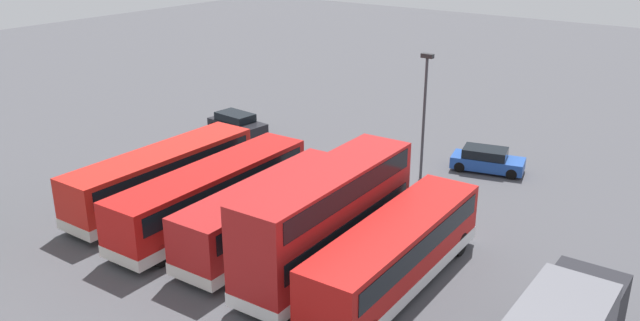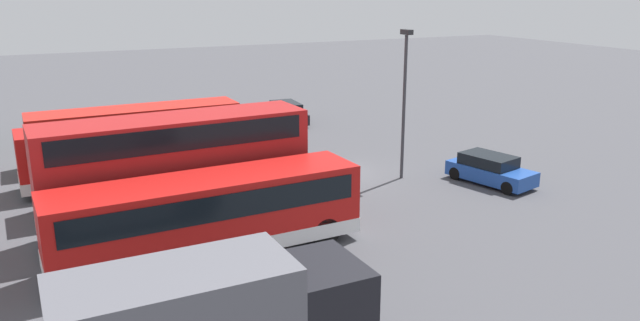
% 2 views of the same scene
% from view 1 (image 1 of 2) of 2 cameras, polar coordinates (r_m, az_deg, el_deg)
% --- Properties ---
extents(ground_plane, '(140.00, 140.00, 0.00)m').
position_cam_1_polar(ground_plane, '(38.01, 4.25, -1.92)').
color(ground_plane, '#47474C').
extents(bus_single_deck_near_end, '(3.04, 11.19, 2.95)m').
position_cam_1_polar(bus_single_deck_near_end, '(27.08, 6.65, -7.94)').
color(bus_single_deck_near_end, '#B71411').
rests_on(bus_single_deck_near_end, ground).
extents(bus_double_decker_second, '(3.04, 10.52, 4.55)m').
position_cam_1_polar(bus_double_decker_second, '(27.99, 0.66, -4.91)').
color(bus_double_decker_second, '#A51919').
rests_on(bus_double_decker_second, ground).
extents(bus_single_deck_third, '(3.00, 10.62, 2.95)m').
position_cam_1_polar(bus_single_deck_third, '(30.56, -4.55, -4.40)').
color(bus_single_deck_third, '#A51919').
rests_on(bus_single_deck_third, ground).
extents(bus_single_deck_fourth, '(3.01, 12.05, 2.95)m').
position_cam_1_polar(bus_single_deck_fourth, '(32.83, -9.31, -2.80)').
color(bus_single_deck_fourth, '#B71411').
rests_on(bus_single_deck_fourth, ground).
extents(bus_single_deck_fifth, '(2.78, 11.34, 2.95)m').
position_cam_1_polar(bus_single_deck_fifth, '(35.63, -13.56, -1.22)').
color(bus_single_deck_fifth, red).
rests_on(bus_single_deck_fifth, ground).
extents(car_hatchback_silver, '(4.57, 2.14, 1.43)m').
position_cam_1_polar(car_hatchback_silver, '(46.84, -7.27, 3.24)').
color(car_hatchback_silver, black).
rests_on(car_hatchback_silver, ground).
extents(car_small_green, '(4.55, 2.77, 1.43)m').
position_cam_1_polar(car_small_green, '(40.64, 14.36, 0.04)').
color(car_small_green, '#1E479E').
rests_on(car_small_green, ground).
extents(lamp_post_tall, '(0.70, 0.30, 7.40)m').
position_cam_1_polar(lamp_post_tall, '(37.56, 9.10, 4.65)').
color(lamp_post_tall, '#38383D').
rests_on(lamp_post_tall, ground).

